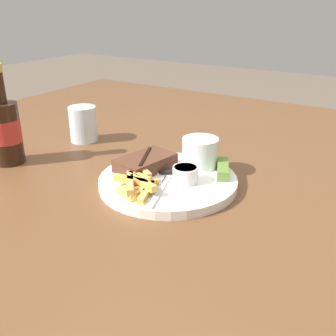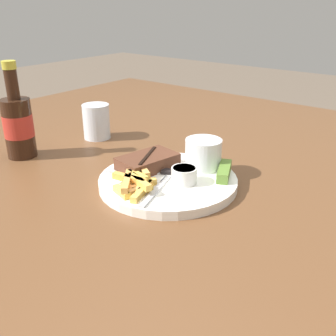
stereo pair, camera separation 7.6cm
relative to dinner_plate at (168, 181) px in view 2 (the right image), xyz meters
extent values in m
cube|color=brown|center=(0.00, 0.00, -0.03)|extent=(1.58, 1.70, 0.04)
cylinder|color=brown|center=(0.73, 0.79, -0.42)|extent=(0.06, 0.06, 0.74)
cylinder|color=white|center=(0.00, 0.00, 0.00)|extent=(0.27, 0.27, 0.01)
cylinder|color=white|center=(0.00, 0.00, 0.01)|extent=(0.27, 0.27, 0.00)
cube|color=#512D1E|center=(0.01, 0.06, 0.02)|extent=(0.13, 0.09, 0.03)
cube|color=black|center=(0.01, 0.06, 0.04)|extent=(0.10, 0.05, 0.00)
cube|color=#D99E4E|center=(-0.09, 0.03, 0.03)|extent=(0.07, 0.06, 0.01)
cube|color=#E2A65A|center=(-0.09, 0.00, 0.02)|extent=(0.06, 0.02, 0.01)
cube|color=#E6B54F|center=(-0.06, 0.01, 0.02)|extent=(0.06, 0.04, 0.01)
cube|color=#E4B24E|center=(-0.09, -0.01, 0.02)|extent=(0.08, 0.04, 0.01)
cube|color=#E6AB56|center=(-0.03, 0.04, 0.03)|extent=(0.04, 0.05, 0.01)
cube|color=#EFAF4B|center=(-0.07, 0.01, 0.02)|extent=(0.06, 0.04, 0.01)
cube|color=gold|center=(-0.07, 0.02, 0.02)|extent=(0.02, 0.06, 0.01)
cube|color=#E9B84D|center=(-0.08, 0.01, 0.03)|extent=(0.03, 0.07, 0.01)
cube|color=gold|center=(-0.06, 0.03, 0.03)|extent=(0.02, 0.05, 0.01)
cube|color=gold|center=(-0.08, 0.03, 0.03)|extent=(0.02, 0.07, 0.01)
cube|color=#D8BB51|center=(-0.11, 0.02, 0.02)|extent=(0.03, 0.05, 0.01)
cube|color=#EFA25B|center=(-0.07, 0.01, 0.02)|extent=(0.06, 0.02, 0.01)
cylinder|color=white|center=(0.08, -0.03, 0.04)|extent=(0.08, 0.08, 0.06)
cylinder|color=beige|center=(0.08, -0.03, 0.06)|extent=(0.07, 0.07, 0.01)
cylinder|color=silver|center=(0.00, -0.04, 0.02)|extent=(0.05, 0.05, 0.03)
cylinder|color=black|center=(0.00, -0.04, 0.04)|extent=(0.04, 0.04, 0.01)
cube|color=#567A2D|center=(0.07, -0.08, 0.02)|extent=(0.08, 0.05, 0.02)
cube|color=#B7B7BC|center=(-0.08, -0.03, 0.01)|extent=(0.10, 0.04, 0.00)
cube|color=#B7B7BC|center=(-0.01, -0.01, 0.01)|extent=(0.03, 0.01, 0.00)
cube|color=#B7B7BC|center=(-0.01, 0.00, 0.01)|extent=(0.03, 0.01, 0.00)
cube|color=#B7B7BC|center=(-0.01, 0.00, 0.01)|extent=(0.03, 0.01, 0.00)
cube|color=#B7B7BC|center=(-0.02, 0.07, 0.01)|extent=(0.08, 0.10, 0.00)
cube|color=black|center=(0.02, 0.00, 0.01)|extent=(0.04, 0.05, 0.01)
cylinder|color=black|center=(-0.09, 0.37, 0.06)|extent=(0.07, 0.07, 0.14)
cylinder|color=#B22D23|center=(-0.09, 0.37, 0.07)|extent=(0.07, 0.07, 0.05)
cylinder|color=black|center=(-0.09, 0.37, 0.16)|extent=(0.03, 0.03, 0.07)
cylinder|color=gold|center=(-0.09, 0.37, 0.20)|extent=(0.03, 0.03, 0.02)
cylinder|color=silver|center=(0.11, 0.33, 0.04)|extent=(0.07, 0.07, 0.09)
camera|label=1|loc=(-0.60, -0.37, 0.33)|focal=42.00mm
camera|label=2|loc=(-0.55, -0.43, 0.33)|focal=42.00mm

